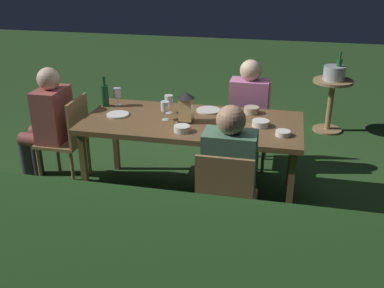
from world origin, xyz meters
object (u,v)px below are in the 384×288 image
(chair_head_far, at_px, (69,137))
(green_bottle_on_table, at_px, (105,95))
(chair_side_left_a, at_px, (249,120))
(person_in_pink, at_px, (248,112))
(ice_bucket, at_px, (334,72))
(dining_table, at_px, (192,126))
(lantern_centerpiece, at_px, (186,105))
(wine_glass_c, at_px, (165,107))
(bowl_olives, at_px, (283,133))
(wine_glass_a, at_px, (169,101))
(bowl_dip, at_px, (261,123))
(plate_b, at_px, (208,110))
(bowl_bread, at_px, (182,128))
(bowl_salad, at_px, (252,110))
(person_in_rust, at_px, (48,120))
(side_table, at_px, (331,98))
(chair_side_right_a, at_px, (226,200))
(plate_a, at_px, (118,115))
(wine_glass_b, at_px, (117,94))
(person_in_green, at_px, (230,169))

(chair_head_far, height_order, green_bottle_on_table, green_bottle_on_table)
(chair_side_left_a, bearing_deg, person_in_pink, 90.00)
(chair_head_far, bearing_deg, ice_bucket, -142.15)
(dining_table, relative_size, lantern_centerpiece, 7.20)
(chair_side_left_a, height_order, wine_glass_c, wine_glass_c)
(bowl_olives, bearing_deg, wine_glass_a, -17.48)
(bowl_dip, distance_m, ice_bucket, 2.11)
(plate_b, xyz_separation_m, bowl_bread, (0.12, 0.54, 0.02))
(green_bottle_on_table, bearing_deg, chair_side_left_a, -154.64)
(wine_glass_a, xyz_separation_m, bowl_olives, (-1.04, 0.33, -0.10))
(lantern_centerpiece, bearing_deg, bowl_dip, -177.48)
(chair_side_left_a, bearing_deg, bowl_bread, 67.60)
(wine_glass_c, height_order, bowl_salad, wine_glass_c)
(person_in_rust, distance_m, lantern_centerpiece, 1.38)
(green_bottle_on_table, xyz_separation_m, plate_b, (-0.98, -0.07, -0.10))
(bowl_bread, height_order, side_table, bowl_bread)
(chair_side_left_a, distance_m, bowl_bread, 1.23)
(lantern_centerpiece, distance_m, bowl_salad, 0.64)
(person_in_rust, bearing_deg, plate_b, -169.56)
(person_in_rust, xyz_separation_m, wine_glass_c, (-1.17, 0.03, 0.23))
(chair_side_right_a, xyz_separation_m, person_in_rust, (1.83, -0.83, 0.15))
(green_bottle_on_table, relative_size, plate_a, 1.44)
(bowl_salad, bearing_deg, side_table, -116.76)
(person_in_pink, xyz_separation_m, plate_b, (0.33, 0.36, 0.12))
(bowl_bread, bearing_deg, chair_side_right_a, 128.87)
(wine_glass_a, bearing_deg, wine_glass_b, -11.25)
(dining_table, height_order, bowl_bread, bowl_bread)
(person_in_rust, relative_size, side_table, 1.74)
(person_in_green, distance_m, plate_b, 0.98)
(bowl_salad, relative_size, bowl_dip, 0.93)
(green_bottle_on_table, height_order, bowl_dip, green_bottle_on_table)
(person_in_green, relative_size, bowl_salad, 8.48)
(chair_side_left_a, height_order, chair_head_far, same)
(plate_b, distance_m, ice_bucket, 2.10)
(wine_glass_a, height_order, bowl_dip, wine_glass_a)
(wine_glass_c, relative_size, bowl_dip, 1.16)
(lantern_centerpiece, relative_size, wine_glass_c, 1.57)
(wine_glass_a, distance_m, bowl_olives, 1.09)
(dining_table, bearing_deg, wine_glass_b, -17.93)
(person_in_green, height_order, green_bottle_on_table, person_in_green)
(person_in_green, height_order, person_in_rust, same)
(person_in_pink, height_order, wine_glass_b, person_in_pink)
(chair_side_left_a, xyz_separation_m, green_bottle_on_table, (1.32, 0.62, 0.37))
(person_in_green, bearing_deg, person_in_rust, -19.24)
(bowl_bread, bearing_deg, person_in_rust, -11.11)
(green_bottle_on_table, xyz_separation_m, wine_glass_c, (-0.66, 0.24, 0.01))
(dining_table, bearing_deg, person_in_pink, -123.95)
(chair_side_left_a, bearing_deg, person_in_green, 90.00)
(person_in_green, relative_size, plate_b, 5.18)
(person_in_pink, height_order, plate_a, person_in_pink)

